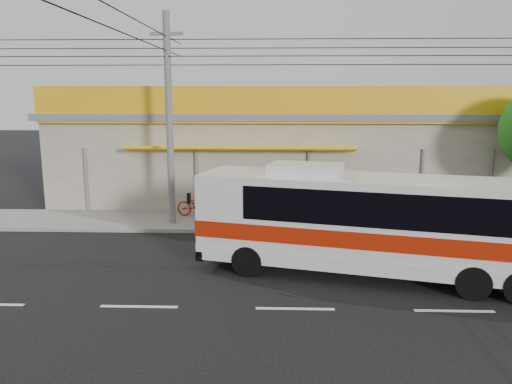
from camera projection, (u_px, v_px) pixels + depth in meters
ground at (291, 274)px, 15.11m from camera, size 120.00×120.00×0.00m
sidewalk at (286, 222)px, 20.98m from camera, size 30.00×3.20×0.15m
lane_markings at (295, 309)px, 12.66m from camera, size 50.00×0.12×0.01m
storefront_building at (284, 154)px, 25.98m from camera, size 22.60×9.20×5.70m
coach_bus at (386, 219)px, 14.51m from camera, size 10.99×4.86×3.31m
motorbike_red at (198, 205)px, 21.43m from camera, size 2.03×1.15×1.01m
utility_pole at (167, 51)px, 19.20m from camera, size 34.00×14.00×8.48m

